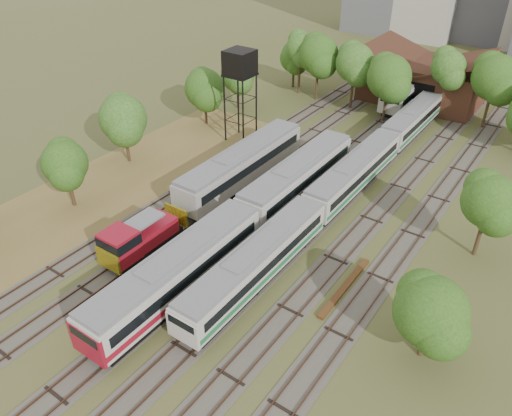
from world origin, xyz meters
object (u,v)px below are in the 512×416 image
Objects in this scene: shunter_locomotive at (137,240)px; water_tower at (240,65)px; railcar_red_set at (245,219)px; railcar_green_set at (354,174)px.

shunter_locomotive is 0.74× the size of water_tower.
railcar_red_set is 3.17× the size of water_tower.
railcar_red_set is 0.66× the size of railcar_green_set.
shunter_locomotive is (-6.00, -7.20, -0.42)m from railcar_red_set.
water_tower is at bearing 105.57° from shunter_locomotive.
railcar_red_set is 13.91m from railcar_green_set.
water_tower is (-6.55, 23.52, 7.56)m from shunter_locomotive.
railcar_green_set is (4.00, 13.32, -0.26)m from railcar_red_set.
railcar_red_set is 9.38m from shunter_locomotive.
railcar_green_set is at bearing -10.28° from water_tower.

